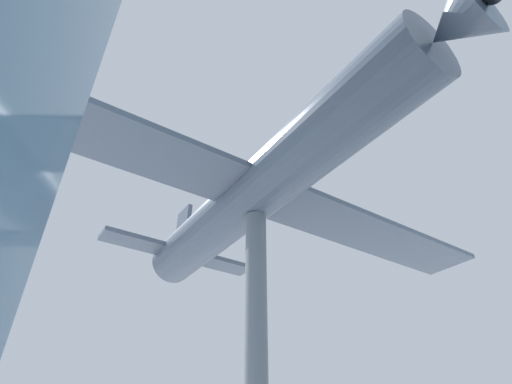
{
  "coord_description": "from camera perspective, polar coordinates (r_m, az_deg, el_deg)",
  "views": [
    {
      "loc": [
        3.04,
        9.76,
        1.86
      ],
      "look_at": [
        0.0,
        0.0,
        8.8
      ],
      "focal_mm": 28.0,
      "sensor_mm": 36.0,
      "label": 1
    }
  ],
  "objects": [
    {
      "name": "support_pylon_central",
      "position": [
        10.44,
        0.0,
        -22.53
      ],
      "size": [
        0.59,
        0.59,
        7.93
      ],
      "color": "slate",
      "rests_on": "ground_plane"
    },
    {
      "name": "suspended_airplane",
      "position": [
        12.25,
        0.42,
        0.4
      ],
      "size": [
        19.73,
        14.3,
        3.09
      ],
      "rotation": [
        0.0,
        0.0,
        0.28
      ],
      "color": "#4C5666",
      "rests_on": "support_pylon_central"
    }
  ]
}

